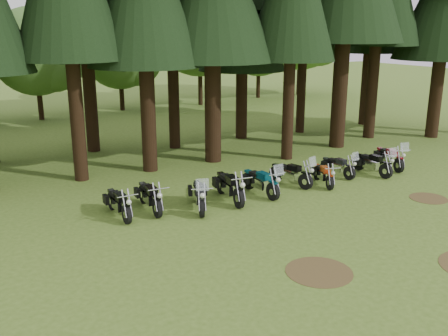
{
  "coord_description": "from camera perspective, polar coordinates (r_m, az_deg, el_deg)",
  "views": [
    {
      "loc": [
        -11.18,
        -11.14,
        6.27
      ],
      "look_at": [
        -1.88,
        5.0,
        1.0
      ],
      "focal_mm": 40.0,
      "sensor_mm": 36.0,
      "label": 1
    }
  ],
  "objects": [
    {
      "name": "dirt_patch_0",
      "position": [
        13.77,
        10.8,
        -11.56
      ],
      "size": [
        1.8,
        1.8,
        0.01
      ],
      "primitive_type": "cylinder",
      "color": "#4C3D1E",
      "rests_on": "ground"
    },
    {
      "name": "motorcycle_6",
      "position": [
        20.91,
        11.29,
        -0.79
      ],
      "size": [
        0.76,
        1.91,
        0.81
      ],
      "rotation": [
        0.0,
        0.0,
        -0.33
      ],
      "color": "black",
      "rests_on": "ground"
    },
    {
      "name": "ground",
      "position": [
        16.98,
        14.16,
        -6.38
      ],
      "size": [
        120.0,
        120.0,
        0.0
      ],
      "primitive_type": "plane",
      "color": "#44651E",
      "rests_on": "ground"
    },
    {
      "name": "motorcycle_3",
      "position": [
        18.61,
        0.65,
        -2.22
      ],
      "size": [
        0.51,
        2.47,
        1.01
      ],
      "rotation": [
        0.0,
        0.0,
        -0.14
      ],
      "color": "black",
      "rests_on": "ground"
    },
    {
      "name": "decid_3",
      "position": [
        36.88,
        -20.29,
        12.12
      ],
      "size": [
        6.12,
        5.95,
        7.65
      ],
      "color": "black",
      "rests_on": "ground"
    },
    {
      "name": "motorcycle_0",
      "position": [
        17.45,
        -11.93,
        -4.03
      ],
      "size": [
        0.3,
        2.17,
        0.88
      ],
      "rotation": [
        0.0,
        0.0,
        0.01
      ],
      "color": "black",
      "rests_on": "ground"
    },
    {
      "name": "decid_6",
      "position": [
        46.19,
        4.51,
        14.43
      ],
      "size": [
        7.06,
        6.86,
        8.82
      ],
      "color": "black",
      "rests_on": "ground"
    },
    {
      "name": "motorcycle_2",
      "position": [
        17.75,
        -2.85,
        -3.23
      ],
      "size": [
        1.11,
        2.26,
        1.46
      ],
      "rotation": [
        0.0,
        0.0,
        -0.37
      ],
      "color": "black",
      "rests_on": "ground"
    },
    {
      "name": "decid_5",
      "position": [
        41.68,
        -2.17,
        15.74
      ],
      "size": [
        8.45,
        8.21,
        10.56
      ],
      "color": "black",
      "rests_on": "ground"
    },
    {
      "name": "motorcycle_7",
      "position": [
        22.24,
        12.88,
        0.15
      ],
      "size": [
        0.42,
        2.01,
        1.26
      ],
      "rotation": [
        0.0,
        0.0,
        0.07
      ],
      "color": "black",
      "rests_on": "ground"
    },
    {
      "name": "dirt_patch_1",
      "position": [
        20.51,
        22.33,
        -3.22
      ],
      "size": [
        1.4,
        1.4,
        0.01
      ],
      "primitive_type": "cylinder",
      "color": "#4C3D1E",
      "rests_on": "ground"
    },
    {
      "name": "motorcycle_1",
      "position": [
        17.84,
        -8.48,
        -3.33
      ],
      "size": [
        0.38,
        2.29,
        0.93
      ],
      "rotation": [
        0.0,
        0.0,
        -0.07
      ],
      "color": "black",
      "rests_on": "ground"
    },
    {
      "name": "decid_7",
      "position": [
        48.79,
        9.3,
        15.55
      ],
      "size": [
        8.44,
        8.2,
        10.55
      ],
      "color": "black",
      "rests_on": "ground"
    },
    {
      "name": "motorcycle_8",
      "position": [
        22.88,
        16.59,
        0.45
      ],
      "size": [
        0.42,
        2.25,
        1.42
      ],
      "rotation": [
        0.0,
        0.0,
        0.04
      ],
      "color": "black",
      "rests_on": "ground"
    },
    {
      "name": "motorcycle_5",
      "position": [
        20.58,
        7.64,
        -0.72
      ],
      "size": [
        0.82,
        2.22,
        1.4
      ],
      "rotation": [
        0.0,
        0.0,
        0.25
      ],
      "color": "black",
      "rests_on": "ground"
    },
    {
      "name": "motorcycle_4",
      "position": [
        19.31,
        4.21,
        -1.67
      ],
      "size": [
        0.44,
        2.33,
        1.46
      ],
      "rotation": [
        0.0,
        0.0,
        0.04
      ],
      "color": "black",
      "rests_on": "ground"
    },
    {
      "name": "decid_4",
      "position": [
        39.62,
        -11.41,
        12.75
      ],
      "size": [
        5.93,
        5.76,
        7.41
      ],
      "color": "black",
      "rests_on": "ground"
    },
    {
      "name": "motorcycle_9",
      "position": [
        24.13,
        18.39,
        1.1
      ],
      "size": [
        0.89,
        2.27,
        1.44
      ],
      "rotation": [
        0.0,
        0.0,
        -0.28
      ],
      "color": "black",
      "rests_on": "ground"
    }
  ]
}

